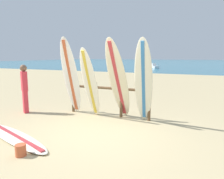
% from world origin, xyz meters
% --- Properties ---
extents(ground_plane, '(120.00, 120.00, 0.00)m').
position_xyz_m(ground_plane, '(0.00, 0.00, 0.00)').
color(ground_plane, tan).
extents(ocean_water, '(120.00, 80.00, 0.01)m').
position_xyz_m(ocean_water, '(0.00, 58.00, 0.00)').
color(ocean_water, teal).
rests_on(ocean_water, ground).
extents(surfboard_rack, '(2.69, 0.09, 1.03)m').
position_xyz_m(surfboard_rack, '(-0.42, 1.56, 0.64)').
color(surfboard_rack, brown).
rests_on(surfboard_rack, ground).
extents(surfboard_leaning_far_left, '(0.55, 0.72, 2.44)m').
position_xyz_m(surfboard_leaning_far_left, '(-1.57, 1.25, 1.22)').
color(surfboard_leaning_far_left, white).
rests_on(surfboard_leaning_far_left, ground).
extents(surfboard_leaning_left, '(0.51, 0.82, 2.11)m').
position_xyz_m(surfboard_leaning_left, '(-0.83, 1.14, 1.06)').
color(surfboard_leaning_left, white).
rests_on(surfboard_leaning_left, ground).
extents(surfboard_leaning_center_left, '(0.65, 1.19, 2.36)m').
position_xyz_m(surfboard_leaning_center_left, '(0.03, 1.23, 1.18)').
color(surfboard_leaning_center_left, beige).
rests_on(surfboard_leaning_center_left, ground).
extents(surfboard_leaning_center, '(0.59, 0.91, 2.34)m').
position_xyz_m(surfboard_leaning_center, '(0.78, 1.22, 1.17)').
color(surfboard_leaning_center, silver).
rests_on(surfboard_leaning_center, ground).
extents(surfboard_lying_on_sand, '(2.59, 1.28, 0.08)m').
position_xyz_m(surfboard_lying_on_sand, '(-1.60, -0.96, 0.04)').
color(surfboard_lying_on_sand, white).
rests_on(surfboard_lying_on_sand, ground).
extents(beachgoer_standing, '(0.30, 0.27, 1.58)m').
position_xyz_m(beachgoer_standing, '(-3.07, 0.81, 0.87)').
color(beachgoer_standing, '#D8333F').
rests_on(beachgoer_standing, ground).
extents(small_boat_offshore, '(2.26, 2.61, 0.71)m').
position_xyz_m(small_boat_offshore, '(-4.80, 27.78, 0.26)').
color(small_boat_offshore, silver).
rests_on(small_boat_offshore, ocean_water).
extents(sand_bucket, '(0.20, 0.20, 0.22)m').
position_xyz_m(sand_bucket, '(-0.83, -1.55, 0.11)').
color(sand_bucket, '#CC5933').
rests_on(sand_bucket, ground).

